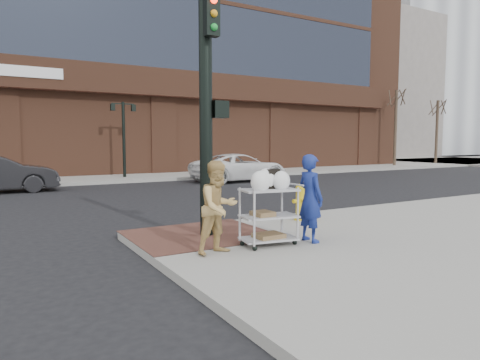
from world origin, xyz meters
TOP-DOWN VIEW (x-y plane):
  - ground at (0.00, 0.00)m, footprint 220.00×220.00m
  - sidewalk_far at (12.50, 32.00)m, footprint 65.00×36.00m
  - brick_curb_ramp at (-0.60, 0.90)m, footprint 2.80×2.40m
  - filler_block at (40.00, 38.00)m, footprint 14.00×20.00m
  - bare_tree_a at (24.00, 16.50)m, footprint 1.80×1.80m
  - bare_tree_b at (30.00, 17.00)m, footprint 1.80×1.80m
  - lamp_post at (2.00, 16.00)m, footprint 1.32×0.22m
  - traffic_signal_pole at (-0.48, 0.77)m, footprint 0.61×0.51m
  - woman_blue at (0.96, -0.70)m, footprint 0.41×0.62m
  - pedestrian_tan at (-0.95, -0.59)m, footprint 0.87×0.74m
  - minivan_white at (6.90, 12.12)m, footprint 5.27×2.69m
  - utility_cart at (0.11, -0.54)m, footprint 1.10×0.73m
  - fire_hydrant at (2.20, 1.17)m, footprint 0.42×0.29m

SIDE VIEW (x-z plane):
  - ground at x=0.00m, z-range 0.00..0.00m
  - sidewalk_far at x=12.50m, z-range 0.00..0.15m
  - brick_curb_ramp at x=-0.60m, z-range 0.15..0.16m
  - fire_hydrant at x=2.20m, z-range 0.16..1.05m
  - minivan_white at x=6.90m, z-range 0.00..1.43m
  - utility_cart at x=0.11m, z-range 0.08..1.49m
  - pedestrian_tan at x=-0.95m, z-range 0.15..1.74m
  - woman_blue at x=0.96m, z-range 0.15..1.82m
  - lamp_post at x=2.00m, z-range 0.62..4.62m
  - traffic_signal_pole at x=-0.48m, z-range 0.33..5.33m
  - bare_tree_b at x=30.00m, z-range 2.44..9.14m
  - bare_tree_a at x=24.00m, z-range 2.67..9.87m
  - filler_block at x=40.00m, z-range 0.00..18.00m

